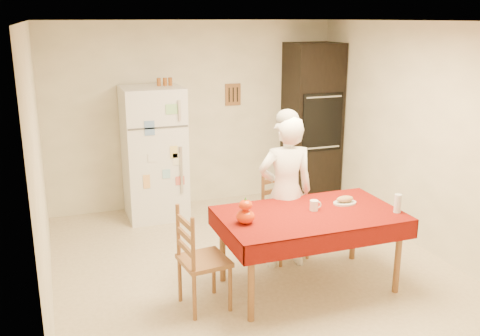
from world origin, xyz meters
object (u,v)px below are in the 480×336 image
bread_plate (345,203)px  chair_far (282,212)px  dining_table (310,220)px  chair_left (197,256)px  refrigerator (154,153)px  seated_woman (286,193)px  oven_cabinet (312,122)px  wine_glass (398,203)px  coffee_mug (314,205)px  pumpkin_lower (246,217)px

bread_plate → chair_far: bearing=121.5°
dining_table → chair_far: 0.77m
chair_far → chair_left: size_ratio=1.00×
chair_left → refrigerator: bearing=-9.2°
seated_woman → chair_left: bearing=32.7°
oven_cabinet → bread_plate: 2.53m
chair_far → chair_left: bearing=-159.4°
oven_cabinet → wine_glass: bearing=-100.4°
chair_left → coffee_mug: (1.17, 0.07, 0.30)m
pumpkin_lower → wine_glass: bearing=-8.9°
seated_woman → pumpkin_lower: seated_woman is taller
refrigerator → oven_cabinet: 2.29m
chair_far → wine_glass: bearing=-66.9°
oven_cabinet → dining_table: (-1.28, -2.47, -0.41)m
seated_woman → coffee_mug: seated_woman is taller
chair_far → chair_left: same height
oven_cabinet → chair_left: (-2.39, -2.50, -0.59)m
chair_left → wine_glass: chair_left is taller
coffee_mug → pumpkin_lower: 0.73m
dining_table → wine_glass: 0.84m
refrigerator → chair_far: refrigerator is taller
oven_cabinet → dining_table: size_ratio=1.29×
chair_left → pumpkin_lower: (0.45, -0.01, 0.32)m
oven_cabinet → bread_plate: oven_cabinet is taller
coffee_mug → pumpkin_lower: size_ratio=0.59×
refrigerator → seated_woman: refrigerator is taller
oven_cabinet → bread_plate: bearing=-109.7°
dining_table → chair_left: chair_left is taller
chair_far → pumpkin_lower: size_ratio=5.63×
seated_woman → wine_glass: seated_woman is taller
seated_woman → coffee_mug: bearing=106.3°
dining_table → coffee_mug: size_ratio=17.00×
dining_table → seated_woman: (-0.02, 0.51, 0.11)m
chair_left → coffee_mug: bearing=-93.1°
chair_far → bread_plate: (0.39, -0.63, 0.26)m
refrigerator → seated_woman: size_ratio=1.06×
chair_far → bread_plate: bearing=-71.4°
chair_far → coffee_mug: (0.01, -0.70, 0.30)m
seated_woman → wine_glass: (0.80, -0.78, 0.05)m
chair_left → seated_woman: seated_woman is taller
seated_woman → coffee_mug: 0.47m
refrigerator → chair_far: (1.05, -1.68, -0.34)m
refrigerator → bread_plate: 2.72m
wine_glass → dining_table: bearing=161.2°
seated_woman → bread_plate: seated_woman is taller
coffee_mug → chair_far: bearing=91.0°
chair_left → bread_plate: (1.55, 0.13, 0.26)m
oven_cabinet → refrigerator: bearing=-178.8°
oven_cabinet → wine_glass: (-0.50, -2.74, -0.25)m
refrigerator → oven_cabinet: bearing=1.2°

